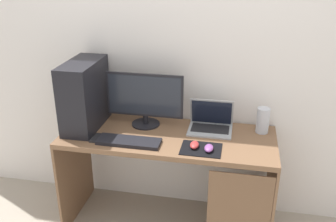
{
  "coord_description": "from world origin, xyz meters",
  "views": [
    {
      "loc": [
        0.45,
        -2.26,
        1.92
      ],
      "look_at": [
        0.0,
        0.0,
        0.93
      ],
      "focal_mm": 39.96,
      "sensor_mm": 36.0,
      "label": 1
    }
  ],
  "objects": [
    {
      "name": "monitor",
      "position": [
        -0.19,
        0.13,
        0.95
      ],
      "size": [
        0.55,
        0.2,
        0.39
      ],
      "color": "black",
      "rests_on": "desk"
    },
    {
      "name": "mouse_right",
      "position": [
        0.3,
        -0.17,
        0.77
      ],
      "size": [
        0.06,
        0.1,
        0.03
      ],
      "primitive_type": "ellipsoid",
      "color": "#8C4C99",
      "rests_on": "mousepad"
    },
    {
      "name": "mousepad",
      "position": [
        0.25,
        -0.16,
        0.75
      ],
      "size": [
        0.26,
        0.2,
        0.0
      ],
      "primitive_type": "cube",
      "color": "black",
      "rests_on": "desk"
    },
    {
      "name": "wall_back",
      "position": [
        0.0,
        0.33,
        1.3
      ],
      "size": [
        4.0,
        0.05,
        2.6
      ],
      "color": "silver",
      "rests_on": "ground_plane"
    },
    {
      "name": "pc_tower",
      "position": [
        -0.6,
        0.03,
        0.99
      ],
      "size": [
        0.21,
        0.46,
        0.48
      ],
      "primitive_type": "cube",
      "color": "black",
      "rests_on": "desk"
    },
    {
      "name": "mouse_left",
      "position": [
        0.2,
        -0.15,
        0.77
      ],
      "size": [
        0.06,
        0.1,
        0.03
      ],
      "primitive_type": "ellipsoid",
      "color": "#B23333",
      "rests_on": "mousepad"
    },
    {
      "name": "speaker",
      "position": [
        0.63,
        0.17,
        0.84
      ],
      "size": [
        0.09,
        0.09,
        0.18
      ],
      "primitive_type": "cylinder",
      "color": "#B7BCC6",
      "rests_on": "desk"
    },
    {
      "name": "cell_phone",
      "position": [
        -0.46,
        -0.15,
        0.76
      ],
      "size": [
        0.07,
        0.13,
        0.01
      ],
      "primitive_type": "cube",
      "color": "#232326",
      "rests_on": "desk"
    },
    {
      "name": "laptop",
      "position": [
        0.28,
        0.14,
        0.8
      ],
      "size": [
        0.3,
        0.22,
        0.22
      ],
      "color": "#9EA3A8",
      "rests_on": "desk"
    },
    {
      "name": "desk",
      "position": [
        0.02,
        -0.01,
        0.6
      ],
      "size": [
        1.47,
        0.58,
        0.75
      ],
      "color": "brown",
      "rests_on": "ground_plane"
    },
    {
      "name": "keyboard",
      "position": [
        -0.23,
        -0.17,
        0.76
      ],
      "size": [
        0.42,
        0.14,
        0.02
      ],
      "primitive_type": "cube",
      "color": "black",
      "rests_on": "desk"
    },
    {
      "name": "ground_plane",
      "position": [
        0.0,
        0.0,
        0.0
      ],
      "size": [
        8.0,
        8.0,
        0.0
      ],
      "primitive_type": "plane",
      "color": "#9E9384"
    }
  ]
}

